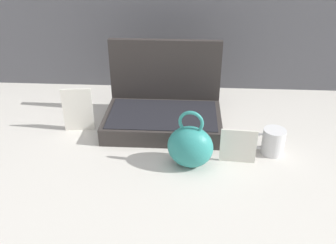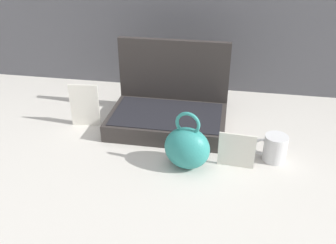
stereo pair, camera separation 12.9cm
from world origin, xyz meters
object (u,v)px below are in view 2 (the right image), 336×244
open_suitcase (169,109)px  poster_card_right (237,151)px  teal_pouch_handbag (187,148)px  info_card_left (85,106)px  coffee_mug (274,148)px

open_suitcase → poster_card_right: open_suitcase is taller
teal_pouch_handbag → poster_card_right: teal_pouch_handbag is taller
info_card_left → poster_card_right: 0.63m
open_suitcase → teal_pouch_handbag: 0.30m
coffee_mug → info_card_left: bearing=170.7°
poster_card_right → teal_pouch_handbag: bearing=-165.4°
poster_card_right → coffee_mug: bearing=30.1°
open_suitcase → info_card_left: bearing=-168.5°
open_suitcase → coffee_mug: 0.44m
teal_pouch_handbag → poster_card_right: bearing=10.3°
coffee_mug → info_card_left: info_card_left is taller
coffee_mug → poster_card_right: size_ratio=0.93×
open_suitcase → coffee_mug: bearing=-24.9°
teal_pouch_handbag → info_card_left: bearing=154.2°
teal_pouch_handbag → info_card_left: (-0.44, 0.21, 0.01)m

